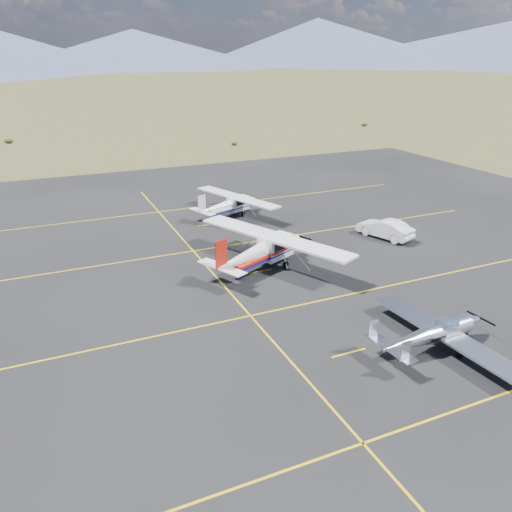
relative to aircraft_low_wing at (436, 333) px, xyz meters
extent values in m
plane|color=#383D1C|center=(-1.16, 4.93, -0.94)|extent=(1600.00, 1600.00, 0.00)
cube|color=black|center=(-1.16, 11.93, -0.94)|extent=(72.00, 72.00, 0.02)
cube|color=silver|center=(0.67, 0.05, -0.19)|extent=(2.09, 9.04, 0.12)
ellipsoid|color=#99BFD8|center=(0.67, 0.05, 0.29)|extent=(1.70, 1.05, 0.82)
cube|color=silver|center=(-3.01, -0.22, 0.09)|extent=(0.91, 3.03, 0.06)
cube|color=silver|center=(-3.08, -1.32, 0.54)|extent=(0.55, 0.10, 1.00)
cube|color=silver|center=(-3.24, 0.86, 0.54)|extent=(0.55, 0.10, 1.00)
cylinder|color=black|center=(2.26, 0.16, -0.76)|extent=(0.34, 0.11, 0.34)
cylinder|color=black|center=(0.55, -1.16, -0.73)|extent=(0.41, 0.14, 0.40)
cylinder|color=black|center=(0.38, 1.23, -0.73)|extent=(0.41, 0.14, 0.40)
cube|color=silver|center=(-2.43, 13.42, 0.27)|extent=(2.84, 2.25, 1.55)
cube|color=silver|center=(-2.64, 13.32, 1.08)|extent=(6.89, 12.19, 0.16)
cube|color=black|center=(-2.43, 13.42, 0.60)|extent=(2.24, 2.01, 0.63)
cube|color=#AC1A0E|center=(-3.78, 12.80, 0.16)|extent=(5.76, 3.61, 0.21)
cube|color=#AC1A0E|center=(-7.32, 11.17, 1.36)|extent=(0.92, 0.48, 1.83)
cube|color=silver|center=(-7.32, 11.17, 0.45)|extent=(2.31, 3.69, 0.07)
cylinder|color=black|center=(-1.07, 14.04, -0.72)|extent=(0.42, 0.28, 0.41)
cylinder|color=black|center=(-2.24, 12.18, -0.68)|extent=(0.52, 0.35, 0.50)
cylinder|color=black|center=(-3.24, 14.37, -0.68)|extent=(0.52, 0.35, 0.50)
cube|color=white|center=(-0.41, 25.43, 0.03)|extent=(2.25, 1.68, 1.23)
cube|color=white|center=(-0.58, 25.36, 0.67)|extent=(4.80, 9.90, 0.13)
cube|color=black|center=(-0.41, 25.43, 0.28)|extent=(1.75, 1.52, 0.50)
cube|color=white|center=(-1.52, 25.02, -0.06)|extent=(4.65, 2.58, 0.16)
cube|color=white|center=(-4.43, 23.94, 0.90)|extent=(0.75, 0.33, 1.46)
cube|color=white|center=(-4.43, 23.94, 0.17)|extent=(1.65, 2.98, 0.05)
cylinder|color=black|center=(0.71, 25.84, -0.76)|extent=(0.34, 0.20, 0.33)
cylinder|color=black|center=(-0.33, 24.43, -0.73)|extent=(0.42, 0.25, 0.40)
cylinder|color=black|center=(-0.99, 26.23, -0.73)|extent=(0.42, 0.25, 0.40)
imported|color=white|center=(7.96, 14.50, -0.17)|extent=(3.06, 4.90, 1.52)
camera|label=1|loc=(-17.02, -16.15, 13.02)|focal=35.00mm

